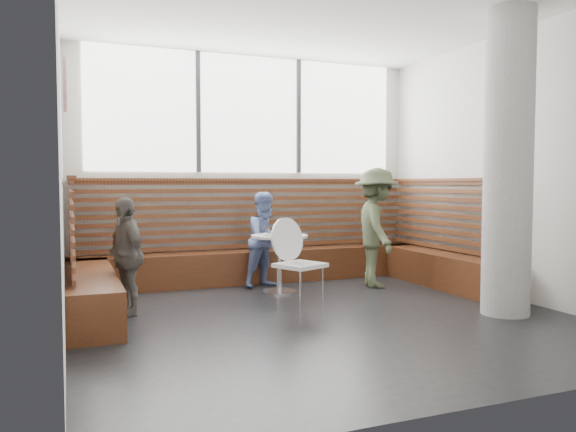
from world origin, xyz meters
name	(u,v)px	position (x,y,z in m)	size (l,w,h in m)	color
room	(324,163)	(0.00, 0.00, 1.60)	(5.00, 5.00, 3.20)	silver
booth	(267,257)	(0.00, 1.77, 0.41)	(5.00, 2.50, 1.44)	#442211
concrete_column	(508,163)	(1.85, -0.60, 1.60)	(0.50, 0.50, 3.20)	gray
wall_art	(65,85)	(-2.46, 0.40, 2.30)	(0.50, 0.50, 0.03)	white
cafe_table	(279,251)	(0.04, 1.39, 0.53)	(0.72, 0.72, 0.74)	silver
cafe_chair	(297,255)	(-0.10, 0.47, 0.59)	(0.48, 0.47, 1.01)	white
adult_man	(376,228)	(1.40, 1.30, 0.80)	(1.03, 0.59, 1.60)	#454F34
child_back	(266,240)	(0.01, 1.83, 0.64)	(0.62, 0.48, 1.28)	#6273AA
child_left	(126,256)	(-1.90, 0.86, 0.62)	(0.73, 0.30, 1.24)	#5E5A55
plate_near	(266,234)	(-0.11, 1.48, 0.74)	(0.19, 0.19, 0.01)	white
plate_far	(280,233)	(0.10, 1.53, 0.74)	(0.19, 0.19, 0.01)	white
glass_left	(267,232)	(-0.15, 1.33, 0.79)	(0.07, 0.07, 0.10)	white
glass_mid	(284,231)	(0.07, 1.30, 0.79)	(0.07, 0.07, 0.10)	white
glass_right	(291,230)	(0.22, 1.44, 0.79)	(0.07, 0.07, 0.11)	white
menu_card	(289,236)	(0.10, 1.20, 0.74)	(0.19, 0.13, 0.00)	#A5C64C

